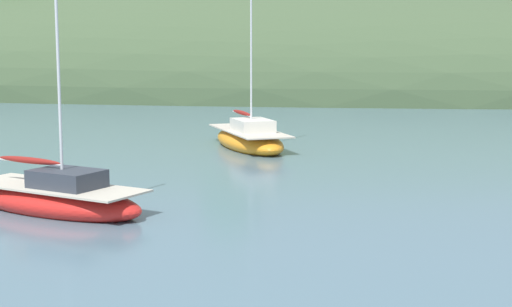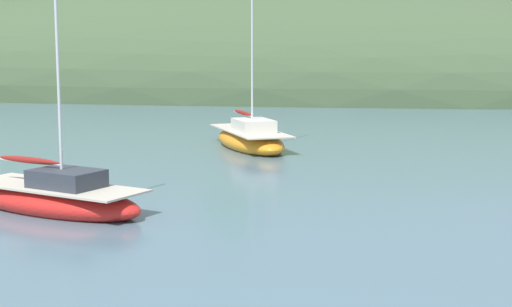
{
  "view_description": "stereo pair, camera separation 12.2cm",
  "coord_description": "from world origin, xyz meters",
  "views": [
    {
      "loc": [
        5.73,
        -6.42,
        5.04
      ],
      "look_at": [
        0.0,
        20.0,
        1.2
      ],
      "focal_mm": 54.11,
      "sensor_mm": 36.0,
      "label": 1
    },
    {
      "loc": [
        5.84,
        -6.39,
        5.04
      ],
      "look_at": [
        0.0,
        20.0,
        1.2
      ],
      "focal_mm": 54.11,
      "sensor_mm": 36.0,
      "label": 2
    }
  ],
  "objects": [
    {
      "name": "sailboat_teal_outer",
      "position": [
        -2.52,
        30.07,
        0.44
      ],
      "size": [
        5.84,
        7.55,
        10.43
      ],
      "color": "orange",
      "rests_on": "ground"
    },
    {
      "name": "sailboat_white_near",
      "position": [
        -5.09,
        14.77,
        0.4
      ],
      "size": [
        6.84,
        4.09,
        8.59
      ],
      "color": "red",
      "rests_on": "ground"
    },
    {
      "name": "far_shoreline_hill",
      "position": [
        -25.04,
        71.77,
        0.07
      ],
      "size": [
        150.0,
        36.0,
        25.39
      ],
      "color": "#425638",
      "rests_on": "ground"
    }
  ]
}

